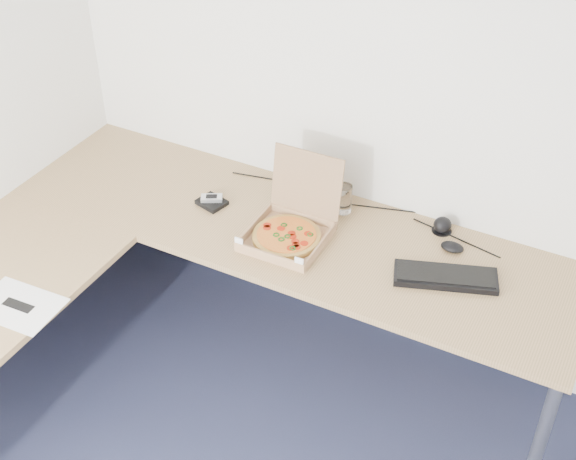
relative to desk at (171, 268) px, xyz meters
The scene contains 11 objects.
room_shell 1.39m from the desk, 49.77° to the right, with size 3.50×3.50×2.50m, color white, non-canonical shape.
desk is the anchor object (origin of this frame).
pizza_box 0.51m from the desk, 46.05° to the left, with size 0.32×0.37×0.32m.
drinking_glass 0.80m from the desk, 54.00° to the left, with size 0.07×0.07×0.13m, color silver.
keyboard 1.10m from the desk, 22.23° to the left, with size 0.40×0.14×0.03m, color black.
mouse 1.15m from the desk, 31.53° to the left, with size 0.10×0.06×0.03m, color black.
wallet 0.43m from the desk, 98.97° to the left, with size 0.12×0.10×0.02m, color black.
phone 0.43m from the desk, 99.28° to the left, with size 0.09×0.05×0.02m, color #B2B5BA.
paper_sheet 0.60m from the desk, 127.31° to the right, with size 0.32×0.22×0.00m, color white.
dome_speaker 1.15m from the desk, 38.14° to the left, with size 0.09×0.09×0.07m, color black.
cable_bundle 0.87m from the desk, 54.57° to the left, with size 0.62×0.04×0.01m, color black, non-canonical shape.
Camera 1 is at (0.72, -0.95, 2.75)m, focal length 48.95 mm.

